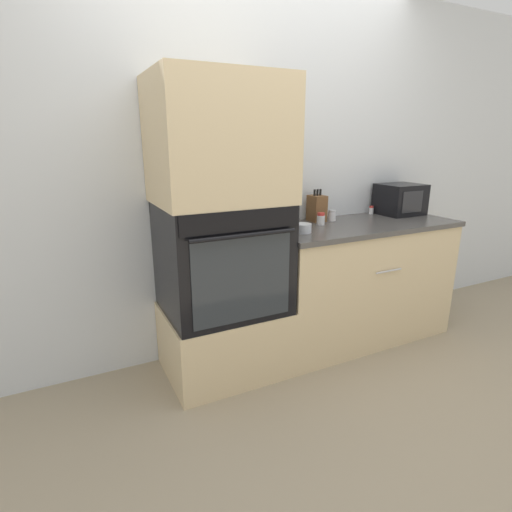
{
  "coord_description": "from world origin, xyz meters",
  "views": [
    {
      "loc": [
        -1.24,
        -1.89,
        1.47
      ],
      "look_at": [
        -0.19,
        0.21,
        0.78
      ],
      "focal_mm": 28.0,
      "sensor_mm": 36.0,
      "label": 1
    }
  ],
  "objects_px": {
    "wall_oven": "(222,257)",
    "microwave": "(400,199)",
    "knife_block": "(317,208)",
    "condiment_jar_mid": "(321,219)",
    "condiment_jar_far": "(371,210)",
    "condiment_jar_near": "(332,216)",
    "bowl": "(303,228)"
  },
  "relations": [
    {
      "from": "knife_block",
      "to": "condiment_jar_mid",
      "type": "relative_size",
      "value": 2.8
    },
    {
      "from": "wall_oven",
      "to": "bowl",
      "type": "distance_m",
      "value": 0.55
    },
    {
      "from": "knife_block",
      "to": "condiment_jar_near",
      "type": "relative_size",
      "value": 2.95
    },
    {
      "from": "wall_oven",
      "to": "condiment_jar_near",
      "type": "distance_m",
      "value": 0.96
    },
    {
      "from": "knife_block",
      "to": "condiment_jar_mid",
      "type": "height_order",
      "value": "knife_block"
    },
    {
      "from": "microwave",
      "to": "condiment_jar_far",
      "type": "height_order",
      "value": "microwave"
    },
    {
      "from": "microwave",
      "to": "condiment_jar_far",
      "type": "bearing_deg",
      "value": 150.68
    },
    {
      "from": "microwave",
      "to": "condiment_jar_far",
      "type": "xyz_separation_m",
      "value": [
        -0.19,
        0.11,
        -0.09
      ]
    },
    {
      "from": "microwave",
      "to": "condiment_jar_far",
      "type": "relative_size",
      "value": 5.2
    },
    {
      "from": "microwave",
      "to": "knife_block",
      "type": "xyz_separation_m",
      "value": [
        -0.76,
        0.06,
        -0.02
      ]
    },
    {
      "from": "wall_oven",
      "to": "microwave",
      "type": "distance_m",
      "value": 1.61
    },
    {
      "from": "microwave",
      "to": "condiment_jar_near",
      "type": "bearing_deg",
      "value": 177.91
    },
    {
      "from": "knife_block",
      "to": "microwave",
      "type": "bearing_deg",
      "value": -4.72
    },
    {
      "from": "wall_oven",
      "to": "microwave",
      "type": "bearing_deg",
      "value": 4.87
    },
    {
      "from": "bowl",
      "to": "condiment_jar_near",
      "type": "height_order",
      "value": "condiment_jar_near"
    },
    {
      "from": "wall_oven",
      "to": "condiment_jar_far",
      "type": "height_order",
      "value": "wall_oven"
    },
    {
      "from": "condiment_jar_near",
      "to": "condiment_jar_far",
      "type": "relative_size",
      "value": 1.24
    },
    {
      "from": "wall_oven",
      "to": "condiment_jar_mid",
      "type": "height_order",
      "value": "wall_oven"
    },
    {
      "from": "knife_block",
      "to": "wall_oven",
      "type": "bearing_deg",
      "value": -166.57
    },
    {
      "from": "microwave",
      "to": "knife_block",
      "type": "height_order",
      "value": "microwave"
    },
    {
      "from": "wall_oven",
      "to": "condiment_jar_far",
      "type": "relative_size",
      "value": 11.35
    },
    {
      "from": "bowl",
      "to": "condiment_jar_far",
      "type": "height_order",
      "value": "condiment_jar_far"
    },
    {
      "from": "bowl",
      "to": "condiment_jar_near",
      "type": "bearing_deg",
      "value": 29.9
    },
    {
      "from": "wall_oven",
      "to": "bowl",
      "type": "xyz_separation_m",
      "value": [
        0.53,
        -0.08,
        0.15
      ]
    },
    {
      "from": "wall_oven",
      "to": "knife_block",
      "type": "bearing_deg",
      "value": 13.43
    },
    {
      "from": "microwave",
      "to": "condiment_jar_near",
      "type": "relative_size",
      "value": 4.19
    },
    {
      "from": "wall_oven",
      "to": "knife_block",
      "type": "xyz_separation_m",
      "value": [
        0.83,
        0.2,
        0.21
      ]
    },
    {
      "from": "wall_oven",
      "to": "microwave",
      "type": "height_order",
      "value": "microwave"
    },
    {
      "from": "knife_block",
      "to": "condiment_jar_far",
      "type": "distance_m",
      "value": 0.57
    },
    {
      "from": "bowl",
      "to": "condiment_jar_far",
      "type": "distance_m",
      "value": 0.92
    },
    {
      "from": "condiment_jar_far",
      "to": "condiment_jar_near",
      "type": "bearing_deg",
      "value": -169.52
    },
    {
      "from": "condiment_jar_mid",
      "to": "condiment_jar_far",
      "type": "height_order",
      "value": "condiment_jar_mid"
    }
  ]
}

